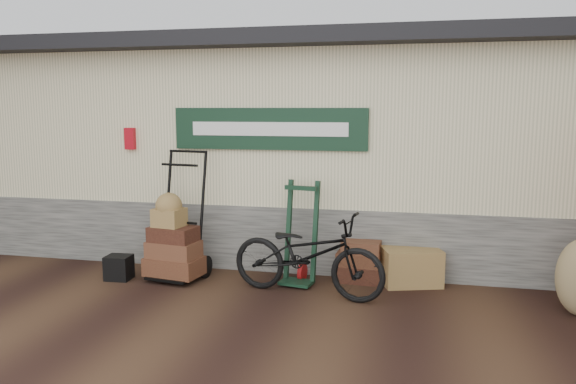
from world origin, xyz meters
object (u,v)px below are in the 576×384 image
object	(u,v)px
suitcase_stack	(359,261)
bicycle	(307,250)
porter_trolley	(181,213)
green_barrow	(300,233)
black_trunk	(119,267)
wicker_hamper	(411,267)

from	to	relation	value
suitcase_stack	bicycle	world-z (taller)	bicycle
porter_trolley	green_barrow	xyz separation A→B (m)	(1.59, 0.06, -0.20)
porter_trolley	green_barrow	size ratio (longest dim) A/B	1.30
porter_trolley	bicycle	bearing A→B (deg)	-3.05
suitcase_stack	black_trunk	world-z (taller)	suitcase_stack
porter_trolley	green_barrow	distance (m)	1.60
porter_trolley	black_trunk	world-z (taller)	porter_trolley
green_barrow	wicker_hamper	distance (m)	1.47
suitcase_stack	wicker_hamper	world-z (taller)	suitcase_stack
porter_trolley	black_trunk	size ratio (longest dim) A/B	5.39
black_trunk	porter_trolley	bearing A→B (deg)	21.74
green_barrow	suitcase_stack	bearing A→B (deg)	28.81
wicker_hamper	suitcase_stack	bearing A→B (deg)	179.94
wicker_hamper	bicycle	world-z (taller)	bicycle
suitcase_stack	bicycle	xyz separation A→B (m)	(-0.55, -0.69, 0.29)
suitcase_stack	wicker_hamper	bearing A→B (deg)	-0.06
wicker_hamper	porter_trolley	bearing A→B (deg)	-174.09
green_barrow	bicycle	bearing A→B (deg)	-58.54
bicycle	wicker_hamper	bearing A→B (deg)	-49.11
porter_trolley	bicycle	xyz separation A→B (m)	(1.76, -0.38, -0.30)
black_trunk	bicycle	bearing A→B (deg)	-1.74
wicker_hamper	bicycle	xyz separation A→B (m)	(-1.21, -0.69, 0.33)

